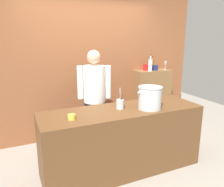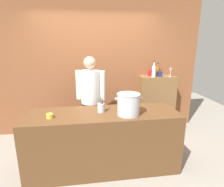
% 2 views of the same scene
% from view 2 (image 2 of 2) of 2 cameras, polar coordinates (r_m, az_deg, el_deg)
% --- Properties ---
extents(ground_plane, '(8.00, 8.00, 0.00)m').
position_cam_2_polar(ground_plane, '(3.16, -2.64, -21.26)').
color(ground_plane, gray).
extents(brick_back_panel, '(4.40, 0.10, 3.00)m').
position_cam_2_polar(brick_back_panel, '(3.96, -4.92, 9.61)').
color(brick_back_panel, brown).
rests_on(brick_back_panel, ground_plane).
extents(prep_counter, '(2.22, 0.70, 0.90)m').
position_cam_2_polar(prep_counter, '(2.92, -2.75, -14.13)').
color(prep_counter, brown).
rests_on(prep_counter, ground_plane).
extents(bar_cabinet, '(0.76, 0.32, 1.20)m').
position_cam_2_polar(bar_cabinet, '(4.22, 13.32, -2.88)').
color(bar_cabinet, brown).
rests_on(bar_cabinet, ground_plane).
extents(chef, '(0.51, 0.40, 1.66)m').
position_cam_2_polar(chef, '(3.37, -6.49, -0.70)').
color(chef, black).
rests_on(chef, ground_plane).
extents(stockpot_large, '(0.38, 0.33, 0.31)m').
position_cam_2_polar(stockpot_large, '(2.61, 5.03, -3.30)').
color(stockpot_large, '#B7BABF').
rests_on(stockpot_large, prep_counter).
extents(utensil_crock, '(0.10, 0.10, 0.30)m').
position_cam_2_polar(utensil_crock, '(2.73, -3.35, -4.27)').
color(utensil_crock, '#B7BABF').
rests_on(utensil_crock, prep_counter).
extents(butter_jar, '(0.09, 0.09, 0.06)m').
position_cam_2_polar(butter_jar, '(2.66, -18.47, -6.52)').
color(butter_jar, yellow).
rests_on(butter_jar, prep_counter).
extents(wine_bottle_clear, '(0.08, 0.08, 0.32)m').
position_cam_2_polar(wine_bottle_clear, '(3.92, 12.62, 6.67)').
color(wine_bottle_clear, silver).
rests_on(wine_bottle_clear, bar_cabinet).
extents(wine_bottle_amber, '(0.07, 0.07, 0.27)m').
position_cam_2_polar(wine_bottle_amber, '(4.13, 13.77, 6.73)').
color(wine_bottle_amber, '#8C5919').
rests_on(wine_bottle_amber, bar_cabinet).
extents(wine_glass_short, '(0.07, 0.07, 0.18)m').
position_cam_2_polar(wine_glass_short, '(4.08, 17.44, 6.71)').
color(wine_glass_short, silver).
rests_on(wine_glass_short, bar_cabinet).
extents(spice_tin_red, '(0.07, 0.07, 0.13)m').
position_cam_2_polar(spice_tin_red, '(4.02, 11.54, 6.09)').
color(spice_tin_red, red).
rests_on(spice_tin_red, bar_cabinet).
extents(spice_tin_navy, '(0.08, 0.08, 0.11)m').
position_cam_2_polar(spice_tin_navy, '(4.02, 14.30, 5.77)').
color(spice_tin_navy, navy).
rests_on(spice_tin_navy, bar_cabinet).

